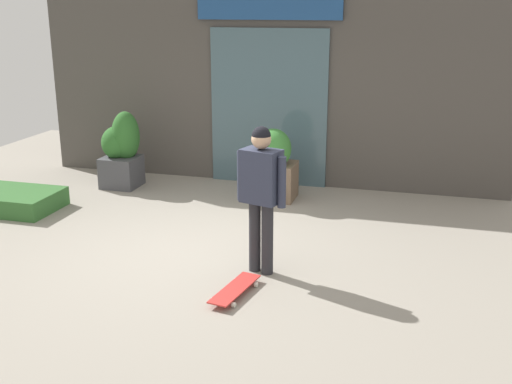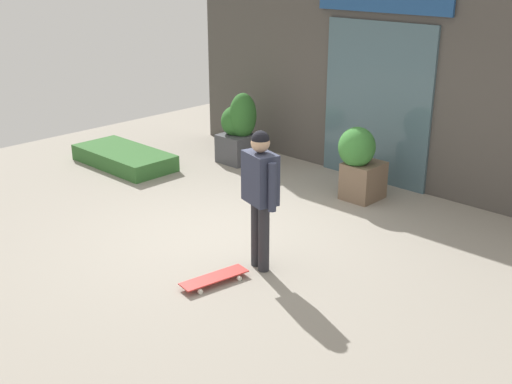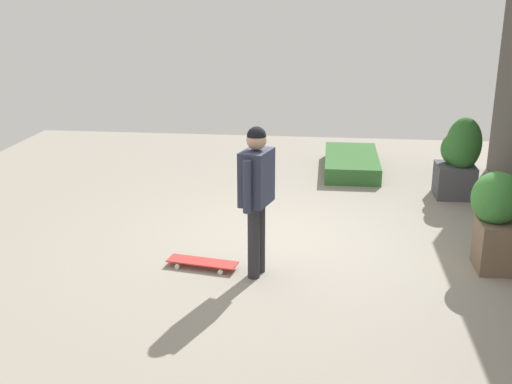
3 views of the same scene
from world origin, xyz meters
name	(u,v)px [view 1 (image 1 of 3)]	position (x,y,z in m)	size (l,w,h in m)	color
ground_plane	(202,249)	(0.00, 0.00, 0.00)	(12.00, 12.00, 0.00)	gray
building_facade	(268,77)	(0.00, 3.19, 1.73)	(7.70, 0.31, 3.49)	#4C4742
skateboarder	(261,186)	(0.87, -0.44, 1.00)	(0.57, 0.36, 1.64)	#28282D
skateboard	(235,289)	(0.76, -1.07, 0.06)	(0.36, 0.82, 0.08)	red
planter_box_left	(275,160)	(0.38, 2.17, 0.62)	(0.59, 0.66, 1.10)	brown
planter_box_right	(122,150)	(-2.18, 2.23, 0.60)	(0.60, 0.60, 1.22)	#47474C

